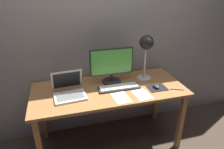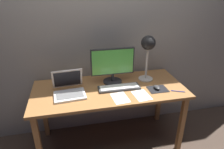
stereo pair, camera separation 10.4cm
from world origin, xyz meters
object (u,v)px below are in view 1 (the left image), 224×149
at_px(laptop, 69,88).
at_px(mouse, 156,86).
at_px(desk_lamp, 146,47).
at_px(pen, 177,89).
at_px(keyboard_main, 119,87).
at_px(monitor, 112,64).

distance_m(laptop, mouse, 0.91).
relative_size(desk_lamp, pen, 3.66).
relative_size(keyboard_main, laptop, 1.35).
height_order(keyboard_main, laptop, laptop).
bearing_deg(pen, mouse, 153.05).
relative_size(laptop, desk_lamp, 0.64).
distance_m(desk_lamp, mouse, 0.44).
height_order(desk_lamp, pen, desk_lamp).
bearing_deg(monitor, pen, -30.13).
xyz_separation_m(mouse, pen, (0.19, -0.10, -0.02)).
distance_m(desk_lamp, pen, 0.56).
bearing_deg(laptop, keyboard_main, -2.41).
relative_size(monitor, keyboard_main, 1.07).
xyz_separation_m(laptop, pen, (1.09, -0.21, -0.06)).
height_order(mouse, pen, mouse).
distance_m(keyboard_main, mouse, 0.40).
xyz_separation_m(monitor, desk_lamp, (0.39, -0.01, 0.17)).
height_order(monitor, laptop, monitor).
xyz_separation_m(monitor, mouse, (0.42, -0.26, -0.19)).
xyz_separation_m(monitor, keyboard_main, (0.03, -0.16, -0.20)).
bearing_deg(mouse, monitor, 148.48).
bearing_deg(laptop, mouse, -7.32).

